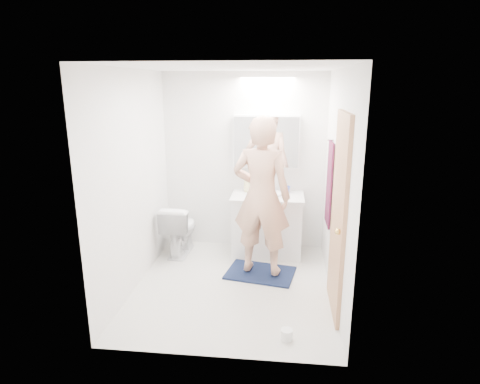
# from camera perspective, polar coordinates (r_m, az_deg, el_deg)

# --- Properties ---
(floor) EXTENTS (2.50, 2.50, 0.00)m
(floor) POSITION_cam_1_polar(r_m,az_deg,el_deg) (4.74, -0.95, -13.13)
(floor) COLOR silver
(floor) RESTS_ON ground
(ceiling) EXTENTS (2.50, 2.50, 0.00)m
(ceiling) POSITION_cam_1_polar(r_m,az_deg,el_deg) (4.18, -1.10, 17.25)
(ceiling) COLOR white
(ceiling) RESTS_ON floor
(wall_back) EXTENTS (2.50, 0.00, 2.50)m
(wall_back) POSITION_cam_1_polar(r_m,az_deg,el_deg) (5.52, 0.60, 4.23)
(wall_back) COLOR white
(wall_back) RESTS_ON floor
(wall_front) EXTENTS (2.50, 0.00, 2.50)m
(wall_front) POSITION_cam_1_polar(r_m,az_deg,el_deg) (3.12, -3.89, -4.52)
(wall_front) COLOR white
(wall_front) RESTS_ON floor
(wall_left) EXTENTS (0.00, 2.50, 2.50)m
(wall_left) POSITION_cam_1_polar(r_m,az_deg,el_deg) (4.57, -14.84, 1.40)
(wall_left) COLOR white
(wall_left) RESTS_ON floor
(wall_right) EXTENTS (0.00, 2.50, 2.50)m
(wall_right) POSITION_cam_1_polar(r_m,az_deg,el_deg) (4.31, 13.65, 0.66)
(wall_right) COLOR white
(wall_right) RESTS_ON floor
(vanity_cabinet) EXTENTS (0.90, 0.55, 0.78)m
(vanity_cabinet) POSITION_cam_1_polar(r_m,az_deg,el_deg) (5.44, 3.86, -4.83)
(vanity_cabinet) COLOR white
(vanity_cabinet) RESTS_ON floor
(countertop) EXTENTS (0.95, 0.58, 0.04)m
(countertop) POSITION_cam_1_polar(r_m,az_deg,el_deg) (5.31, 3.93, -0.68)
(countertop) COLOR silver
(countertop) RESTS_ON vanity_cabinet
(sink_basin) EXTENTS (0.36, 0.36, 0.03)m
(sink_basin) POSITION_cam_1_polar(r_m,az_deg,el_deg) (5.33, 3.95, -0.23)
(sink_basin) COLOR white
(sink_basin) RESTS_ON countertop
(faucet) EXTENTS (0.02, 0.02, 0.16)m
(faucet) POSITION_cam_1_polar(r_m,az_deg,el_deg) (5.50, 4.05, 0.95)
(faucet) COLOR silver
(faucet) RESTS_ON countertop
(medicine_cabinet) EXTENTS (0.88, 0.14, 0.70)m
(medicine_cabinet) POSITION_cam_1_polar(r_m,az_deg,el_deg) (5.37, 3.74, 7.15)
(medicine_cabinet) COLOR white
(medicine_cabinet) RESTS_ON wall_back
(mirror_panel) EXTENTS (0.84, 0.01, 0.66)m
(mirror_panel) POSITION_cam_1_polar(r_m,az_deg,el_deg) (5.30, 3.71, 7.04)
(mirror_panel) COLOR silver
(mirror_panel) RESTS_ON medicine_cabinet
(toilet) EXTENTS (0.43, 0.70, 0.70)m
(toilet) POSITION_cam_1_polar(r_m,az_deg,el_deg) (5.51, -8.52, -5.16)
(toilet) COLOR white
(toilet) RESTS_ON floor
(bath_rug) EXTENTS (0.89, 0.69, 0.02)m
(bath_rug) POSITION_cam_1_polar(r_m,az_deg,el_deg) (5.01, 2.90, -11.38)
(bath_rug) COLOR #131F3C
(bath_rug) RESTS_ON floor
(person) EXTENTS (0.75, 0.57, 1.87)m
(person) POSITION_cam_1_polar(r_m,az_deg,el_deg) (4.65, 3.06, -0.65)
(person) COLOR tan
(person) RESTS_ON bath_rug
(door) EXTENTS (0.04, 0.80, 2.00)m
(door) POSITION_cam_1_polar(r_m,az_deg,el_deg) (4.03, 13.80, -3.33)
(door) COLOR tan
(door) RESTS_ON wall_right
(door_knob) EXTENTS (0.06, 0.06, 0.06)m
(door_knob) POSITION_cam_1_polar(r_m,az_deg,el_deg) (3.76, 13.71, -5.49)
(door_knob) COLOR gold
(door_knob) RESTS_ON door
(towel) EXTENTS (0.02, 0.42, 1.00)m
(towel) POSITION_cam_1_polar(r_m,az_deg,el_deg) (4.86, 12.53, 1.15)
(towel) COLOR #101234
(towel) RESTS_ON wall_right
(towel_hook) EXTENTS (0.07, 0.02, 0.02)m
(towel_hook) POSITION_cam_1_polar(r_m,az_deg,el_deg) (4.76, 12.73, 7.23)
(towel_hook) COLOR silver
(towel_hook) RESTS_ON wall_right
(soap_bottle_a) EXTENTS (0.11, 0.11, 0.25)m
(soap_bottle_a) POSITION_cam_1_polar(r_m,az_deg,el_deg) (5.44, 1.01, 1.32)
(soap_bottle_a) COLOR #D2CB88
(soap_bottle_a) RESTS_ON countertop
(soap_bottle_b) EXTENTS (0.11, 0.11, 0.19)m
(soap_bottle_b) POSITION_cam_1_polar(r_m,az_deg,el_deg) (5.46, 2.50, 1.02)
(soap_bottle_b) COLOR #5795BB
(soap_bottle_b) RESTS_ON countertop
(toothbrush_cup) EXTENTS (0.12, 0.12, 0.09)m
(toothbrush_cup) POSITION_cam_1_polar(r_m,az_deg,el_deg) (5.45, 6.64, 0.36)
(toothbrush_cup) COLOR #4257C6
(toothbrush_cup) RESTS_ON countertop
(toilet_paper_roll) EXTENTS (0.11, 0.11, 0.10)m
(toilet_paper_roll) POSITION_cam_1_polar(r_m,az_deg,el_deg) (3.88, 6.63, -19.42)
(toilet_paper_roll) COLOR white
(toilet_paper_roll) RESTS_ON floor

